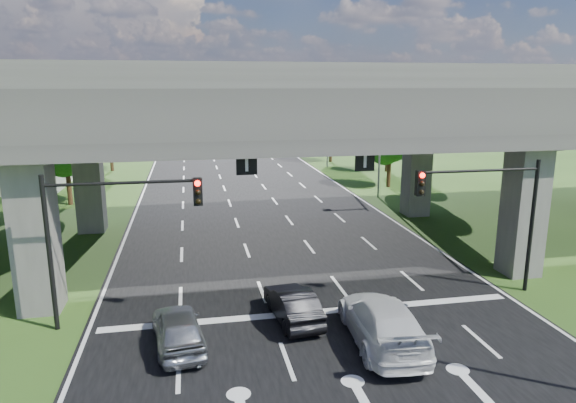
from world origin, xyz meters
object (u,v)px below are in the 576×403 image
object	(u,v)px
car_silver	(178,328)
car_white	(382,322)
signal_right	(490,203)
streetlight_far	(376,126)
car_dark	(293,304)
signal_left	(108,221)
streetlight_beyond	(325,115)

from	to	relation	value
car_silver	car_white	bearing A→B (deg)	163.85
signal_right	streetlight_far	distance (m)	20.25
streetlight_far	car_dark	world-z (taller)	streetlight_far
signal_left	car_white	size ratio (longest dim) A/B	1.07
signal_left	car_silver	size ratio (longest dim) A/B	1.46
car_silver	car_white	size ratio (longest dim) A/B	0.73
streetlight_far	car_silver	distance (m)	27.64
streetlight_far	car_white	size ratio (longest dim) A/B	1.78
streetlight_far	car_white	bearing A→B (deg)	-109.51
streetlight_beyond	car_silver	bearing A→B (deg)	-112.03
signal_right	car_silver	bearing A→B (deg)	-170.34
signal_right	car_silver	xyz separation A→B (m)	(-13.22, -2.25, -3.46)
car_silver	car_dark	bearing A→B (deg)	-170.87
car_silver	car_white	world-z (taller)	car_white
signal_right	streetlight_beyond	xyz separation A→B (m)	(2.27, 36.06, 1.66)
streetlight_far	car_white	distance (m)	25.34
car_silver	car_white	xyz separation A→B (m)	(7.20, -1.10, 0.12)
streetlight_beyond	streetlight_far	bearing A→B (deg)	-90.00
streetlight_beyond	car_dark	bearing A→B (deg)	-106.69
car_white	streetlight_far	bearing A→B (deg)	-105.67
signal_right	signal_left	world-z (taller)	same
signal_right	car_white	distance (m)	7.66
signal_left	streetlight_far	xyz separation A→B (m)	(17.92, 20.06, 1.66)
car_silver	signal_right	bearing A→B (deg)	-177.78
streetlight_beyond	car_dark	xyz separation A→B (m)	(-11.10, -37.00, -5.15)
streetlight_beyond	car_white	size ratio (longest dim) A/B	1.78
signal_left	car_silver	bearing A→B (deg)	-42.89
car_dark	streetlight_beyond	bearing A→B (deg)	-112.47
streetlight_far	streetlight_beyond	xyz separation A→B (m)	(0.00, 16.00, 0.00)
signal_left	car_dark	size ratio (longest dim) A/B	1.49
streetlight_far	car_silver	size ratio (longest dim) A/B	2.44
signal_right	car_silver	size ratio (longest dim) A/B	1.46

